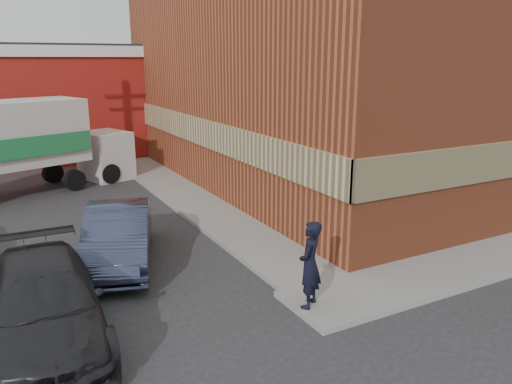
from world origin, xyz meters
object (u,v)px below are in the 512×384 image
brick_building (351,64)px  sedan (118,236)px  box_truck (26,141)px  man (310,264)px  suv_b (44,304)px

brick_building → sedan: bearing=-153.9°
box_truck → man: bearing=-91.2°
brick_building → suv_b: (-13.44, -8.50, -3.99)m
sedan → suv_b: bearing=-107.2°
man → sedan: (-2.75, 4.28, -0.29)m
man → sedan: man is taller
brick_building → box_truck: (-12.79, 2.73, -2.69)m
man → suv_b: size_ratio=0.37×
suv_b → sedan: bearing=57.7°
suv_b → box_truck: 11.32m
man → suv_b: bearing=-55.2°
brick_building → suv_b: brick_building is taller
brick_building → sedan: size_ratio=4.22×
man → sedan: 5.10m
man → box_truck: size_ratio=0.24×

